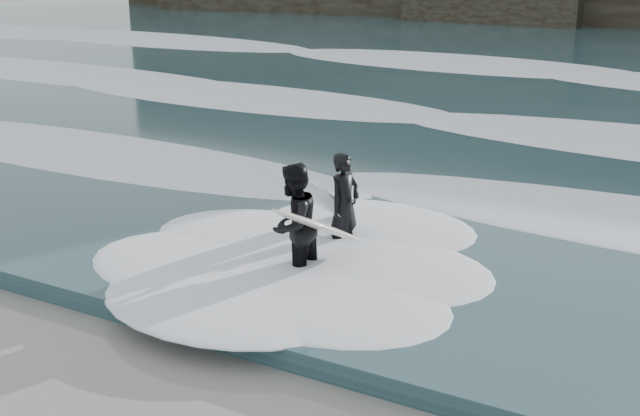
{
  "coord_description": "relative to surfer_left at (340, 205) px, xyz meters",
  "views": [
    {
      "loc": [
        5.93,
        -4.04,
        4.81
      ],
      "look_at": [
        0.46,
        5.87,
        1.0
      ],
      "focal_mm": 45.0,
      "sensor_mm": 36.0,
      "label": 1
    }
  ],
  "objects": [
    {
      "name": "foam_near",
      "position": [
        -0.45,
        2.46,
        -0.45
      ],
      "size": [
        60.0,
        3.2,
        0.2
      ],
      "primitive_type": "ellipsoid",
      "color": "white",
      "rests_on": "sea"
    },
    {
      "name": "sea",
      "position": [
        -0.45,
        22.46,
        -0.7
      ],
      "size": [
        90.0,
        52.0,
        0.3
      ],
      "primitive_type": "cube",
      "color": "#27434A",
      "rests_on": "ground"
    },
    {
      "name": "surfer_right",
      "position": [
        -0.02,
        -1.34,
        0.07
      ],
      "size": [
        1.25,
        1.94,
        1.83
      ],
      "color": "black",
      "rests_on": "ground"
    },
    {
      "name": "foam_mid",
      "position": [
        -0.45,
        9.46,
        -0.43
      ],
      "size": [
        60.0,
        4.0,
        0.24
      ],
      "primitive_type": "ellipsoid",
      "color": "white",
      "rests_on": "sea"
    },
    {
      "name": "foam_far",
      "position": [
        -0.45,
        18.46,
        -0.4
      ],
      "size": [
        60.0,
        4.8,
        0.3
      ],
      "primitive_type": "ellipsoid",
      "color": "white",
      "rests_on": "sea"
    },
    {
      "name": "surfer_left",
      "position": [
        0.0,
        0.0,
        0.0
      ],
      "size": [
        1.03,
        1.75,
        1.7
      ],
      "color": "black",
      "rests_on": "ground"
    }
  ]
}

